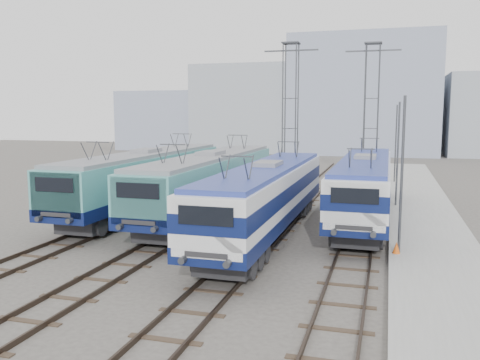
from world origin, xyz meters
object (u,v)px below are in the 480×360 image
Objects in this scene: locomotive_center_left at (210,179)px; mast_mid at (398,156)px; locomotive_far_right at (364,182)px; catenary_tower_east at (371,109)px; locomotive_far_left at (145,176)px; mast_front at (402,179)px; safety_cone at (396,248)px; catenary_tower_west at (290,109)px; mast_rear at (396,145)px; locomotive_center_right at (267,193)px.

mast_mid is at bearing 28.01° from locomotive_center_left.
locomotive_far_right is 4.78m from mast_mid.
catenary_tower_east reaches higher than locomotive_center_left.
mast_front is (15.35, -6.71, 1.17)m from locomotive_far_left.
safety_cone is (-0.10, -12.06, -2.95)m from mast_mid.
catenary_tower_west reaches higher than mast_mid.
locomotive_far_left is 37.06× the size of safety_cone.
mast_rear is at bearing 58.60° from locomotive_center_left.
locomotive_far_left is at bearing -130.92° from catenary_tower_east.
locomotive_far_left is 13.54m from locomotive_far_right.
catenary_tower_east is (6.50, 2.00, 0.00)m from catenary_tower_west.
locomotive_far_left is 23.15m from mast_rear.
mast_mid and mast_rear have the same top height.
locomotive_far_right is 35.64× the size of safety_cone.
catenary_tower_east is at bearing 95.18° from safety_cone.
catenary_tower_west is at bearing 112.97° from safety_cone.
locomotive_far_right is 2.57× the size of mast_front.
catenary_tower_east reaches higher than locomotive_far_right.
locomotive_center_left is 12.35m from mast_mid.
mast_mid is 13.84× the size of safety_cone.
mast_mid is 12.00m from mast_rear.
mast_rear reaches higher than locomotive_center_right.
mast_front is at bearing -18.69° from locomotive_center_right.
mast_front is 24.00m from mast_rear.
locomotive_center_left is at bearing -170.36° from locomotive_far_right.
locomotive_center_left is 2.66× the size of mast_front.
locomotive_center_right is at bearing -26.90° from locomotive_far_left.
locomotive_center_right is 2.57× the size of mast_rear.
mast_mid is at bearing 57.20° from locomotive_center_right.
mast_front is 13.84× the size of safety_cone.
catenary_tower_west is 1.71× the size of mast_rear.
locomotive_far_right is at bearing 102.63° from safety_cone.
safety_cone is at bearing -90.24° from mast_rear.
catenary_tower_west is 1.71× the size of mast_mid.
catenary_tower_west reaches higher than safety_cone.
locomotive_far_left is 2.68× the size of mast_front.
catenary_tower_east reaches higher than mast_mid.
safety_cone is at bearing -30.31° from locomotive_center_left.
locomotive_far_right is at bearing -88.99° from catenary_tower_east.
mast_rear is at bearing 24.94° from catenary_tower_west.
mast_rear reaches higher than locomotive_center_left.
locomotive_far_right is 14.64m from catenary_tower_west.
catenary_tower_west is at bearing 118.87° from locomotive_far_right.
safety_cone is at bearing -84.82° from catenary_tower_east.
locomotive_center_left reaches higher than safety_cone.
locomotive_far_right is 1.50× the size of catenary_tower_west.
locomotive_far_left is 2.68× the size of mast_mid.
locomotive_center_right is at bearing -82.82° from catenary_tower_west.
locomotive_far_right is 2.57× the size of mast_rear.
locomotive_center_left is at bearing -151.99° from mast_mid.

